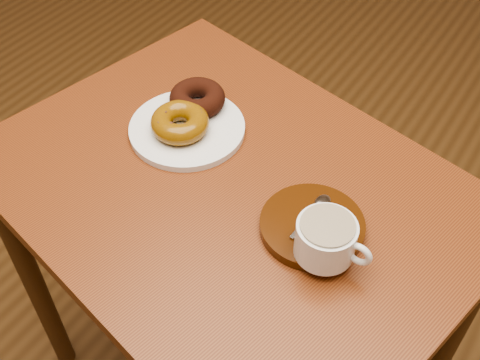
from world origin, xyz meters
The scene contains 7 objects.
cafe_table centered at (0.00, 0.24, 0.62)m, with size 0.89×0.74×0.74m.
donut_plate centered at (-0.13, 0.31, 0.74)m, with size 0.20×0.20×0.01m, color white.
donut_cinnamon centered at (-0.15, 0.36, 0.77)m, with size 0.10×0.10×0.04m, color black.
donut_caramel centered at (-0.13, 0.29, 0.77)m, with size 0.13×0.13×0.04m.
saucer centered at (0.15, 0.23, 0.74)m, with size 0.16×0.16×0.02m, color #381A07.
coffee_cup centered at (0.19, 0.20, 0.78)m, with size 0.11×0.09×0.06m.
teaspoon centered at (0.15, 0.27, 0.76)m, with size 0.02×0.10×0.01m.
Camera 1 is at (0.37, -0.29, 1.44)m, focal length 45.00 mm.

